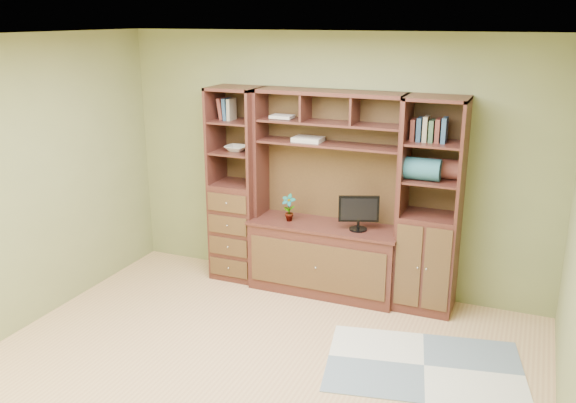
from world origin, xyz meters
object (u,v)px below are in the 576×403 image
at_px(monitor, 359,207).
at_px(left_tower, 237,185).
at_px(right_tower, 431,207).
at_px(center_hutch, 325,196).

bearing_deg(monitor, left_tower, 155.63).
bearing_deg(right_tower, monitor, -173.60).
distance_m(center_hutch, monitor, 0.36).
xyz_separation_m(center_hutch, right_tower, (1.02, 0.04, 0.00)).
distance_m(center_hutch, left_tower, 1.00).
xyz_separation_m(left_tower, right_tower, (2.02, 0.00, 0.00)).
height_order(center_hutch, left_tower, same).
height_order(left_tower, right_tower, same).
height_order(center_hutch, right_tower, same).
relative_size(center_hutch, left_tower, 1.00).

